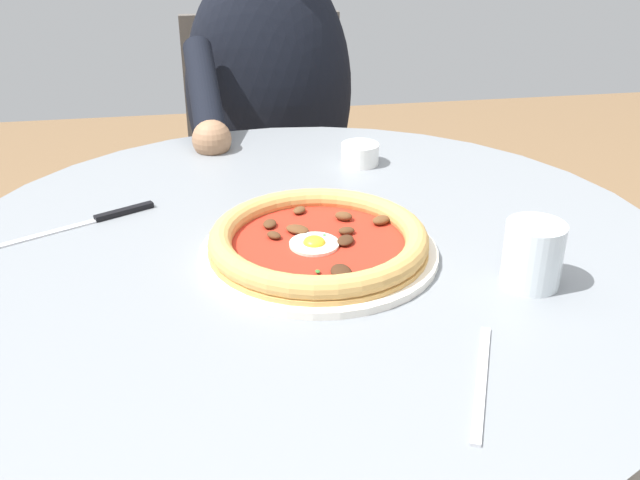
# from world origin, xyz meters

# --- Properties ---
(dining_table) EXTENTS (1.00, 1.00, 0.72)m
(dining_table) POSITION_xyz_m (0.00, 0.00, 0.58)
(dining_table) COLOR gray
(dining_table) RESTS_ON ground
(pizza_on_plate) EXTENTS (0.31, 0.31, 0.04)m
(pizza_on_plate) POSITION_xyz_m (0.03, 0.01, 0.74)
(pizza_on_plate) COLOR white
(pizza_on_plate) RESTS_ON dining_table
(water_glass) EXTENTS (0.07, 0.07, 0.08)m
(water_glass) POSITION_xyz_m (0.14, 0.25, 0.76)
(water_glass) COLOR silver
(water_glass) RESTS_ON dining_table
(steak_knife) EXTENTS (0.11, 0.21, 0.01)m
(steak_knife) POSITION_xyz_m (-0.12, -0.28, 0.73)
(steak_knife) COLOR silver
(steak_knife) RESTS_ON dining_table
(ramekin_capers) EXTENTS (0.06, 0.06, 0.04)m
(ramekin_capers) POSITION_xyz_m (-0.28, 0.13, 0.74)
(ramekin_capers) COLOR white
(ramekin_capers) RESTS_ON dining_table
(fork_utensil) EXTENTS (0.18, 0.08, 0.00)m
(fork_utensil) POSITION_xyz_m (0.32, 0.12, 0.72)
(fork_utensil) COLOR #BCBCC1
(fork_utensil) RESTS_ON dining_table
(diner_person) EXTENTS (0.49, 0.36, 1.19)m
(diner_person) POSITION_xyz_m (-0.70, 0.01, 0.53)
(diner_person) COLOR #282833
(diner_person) RESTS_ON ground
(cafe_chair_diner) EXTENTS (0.44, 0.44, 0.86)m
(cafe_chair_diner) POSITION_xyz_m (-0.84, 0.02, 0.53)
(cafe_chair_diner) COLOR #504A45
(cafe_chair_diner) RESTS_ON ground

